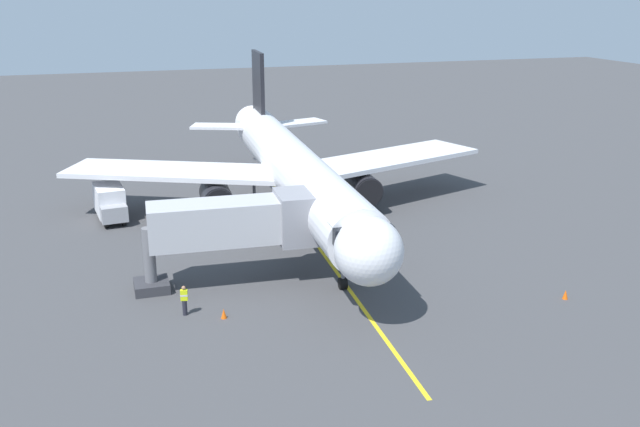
# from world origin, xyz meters

# --- Properties ---
(ground_plane) EXTENTS (220.00, 220.00, 0.00)m
(ground_plane) POSITION_xyz_m (0.00, 0.00, 0.00)
(ground_plane) COLOR #424244
(apron_lead_in_line) EXTENTS (2.49, 39.95, 0.01)m
(apron_lead_in_line) POSITION_xyz_m (0.34, 6.28, 0.01)
(apron_lead_in_line) COLOR yellow
(apron_lead_in_line) RESTS_ON ground
(airplane) EXTENTS (34.75, 40.33, 11.50)m
(airplane) POSITION_xyz_m (0.32, -0.00, 4.00)
(airplane) COLOR white
(airplane) RESTS_ON ground
(jet_bridge) EXTENTS (11.47, 3.48, 5.40)m
(jet_bridge) POSITION_xyz_m (6.31, 10.96, 3.76)
(jet_bridge) COLOR #B7B7BC
(jet_bridge) RESTS_ON ground
(ground_crew_marshaller) EXTENTS (0.45, 0.33, 1.71)m
(ground_crew_marshaller) POSITION_xyz_m (10.48, 14.53, 0.89)
(ground_crew_marshaller) COLOR #23232D
(ground_crew_marshaller) RESTS_ON ground
(box_truck_near_nose) EXTENTS (2.44, 4.78, 2.62)m
(box_truck_near_nose) POSITION_xyz_m (13.75, -4.02, 1.39)
(box_truck_near_nose) COLOR #9E9EA3
(box_truck_near_nose) RESTS_ON ground
(safety_cone_nose_left) EXTENTS (0.32, 0.32, 0.55)m
(safety_cone_nose_left) POSITION_xyz_m (-2.16, 11.67, 0.28)
(safety_cone_nose_left) COLOR #F2590F
(safety_cone_nose_left) RESTS_ON ground
(safety_cone_nose_right) EXTENTS (0.32, 0.32, 0.55)m
(safety_cone_nose_right) POSITION_xyz_m (8.53, 15.58, 0.28)
(safety_cone_nose_right) COLOR #F2590F
(safety_cone_nose_right) RESTS_ON ground
(safety_cone_wing_port) EXTENTS (0.32, 0.32, 0.55)m
(safety_cone_wing_port) POSITION_xyz_m (-10.62, 18.96, 0.28)
(safety_cone_wing_port) COLOR #F2590F
(safety_cone_wing_port) RESTS_ON ground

